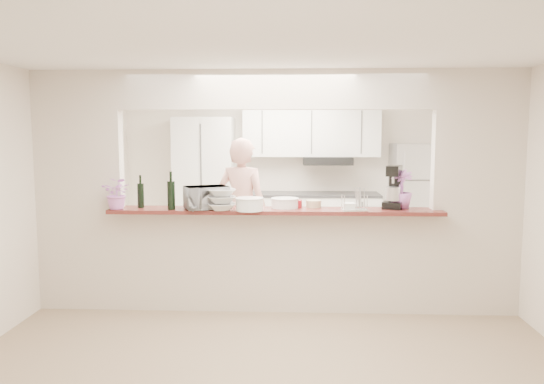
# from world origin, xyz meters

# --- Properties ---
(floor) EXTENTS (6.00, 6.00, 0.00)m
(floor) POSITION_xyz_m (0.00, 0.00, 0.00)
(floor) COLOR #9A8868
(floor) RESTS_ON ground
(tile_overlay) EXTENTS (5.00, 2.90, 0.01)m
(tile_overlay) POSITION_xyz_m (0.00, 1.55, 0.01)
(tile_overlay) COLOR beige
(tile_overlay) RESTS_ON floor
(partition) EXTENTS (5.00, 0.15, 2.50)m
(partition) POSITION_xyz_m (0.00, 0.00, 1.48)
(partition) COLOR beige
(partition) RESTS_ON floor
(bar_counter) EXTENTS (3.40, 0.38, 1.09)m
(bar_counter) POSITION_xyz_m (0.00, -0.00, 0.58)
(bar_counter) COLOR beige
(bar_counter) RESTS_ON floor
(kitchen_cabinets) EXTENTS (3.15, 0.62, 2.25)m
(kitchen_cabinets) POSITION_xyz_m (-0.19, 2.72, 0.97)
(kitchen_cabinets) COLOR silver
(kitchen_cabinets) RESTS_ON floor
(refrigerator) EXTENTS (0.75, 0.70, 1.70)m
(refrigerator) POSITION_xyz_m (2.05, 2.65, 0.85)
(refrigerator) COLOR #ADADB2
(refrigerator) RESTS_ON floor
(flower_left) EXTENTS (0.32, 0.29, 0.33)m
(flower_left) POSITION_xyz_m (-1.60, -0.15, 1.25)
(flower_left) COLOR #D973C1
(flower_left) RESTS_ON bar_counter
(wine_bottle_a) EXTENTS (0.08, 0.08, 0.39)m
(wine_bottle_a) POSITION_xyz_m (-1.05, -0.15, 1.24)
(wine_bottle_a) COLOR black
(wine_bottle_a) RESTS_ON bar_counter
(wine_bottle_b) EXTENTS (0.07, 0.07, 0.34)m
(wine_bottle_b) POSITION_xyz_m (-1.40, -0.03, 1.22)
(wine_bottle_b) COLOR black
(wine_bottle_b) RESTS_ON bar_counter
(toaster_oven) EXTENTS (0.51, 0.44, 0.23)m
(toaster_oven) POSITION_xyz_m (-0.70, -0.10, 1.21)
(toaster_oven) COLOR #A1A0A4
(toaster_oven) RESTS_ON bar_counter
(serving_bowls) EXTENTS (0.35, 0.35, 0.21)m
(serving_bowls) POSITION_xyz_m (-0.54, -0.17, 1.19)
(serving_bowls) COLOR silver
(serving_bowls) RESTS_ON bar_counter
(plate_stack_a) EXTENTS (0.28, 0.28, 0.13)m
(plate_stack_a) POSITION_xyz_m (-0.25, -0.19, 1.16)
(plate_stack_a) COLOR white
(plate_stack_a) RESTS_ON bar_counter
(plate_stack_b) EXTENTS (0.29, 0.29, 0.10)m
(plate_stack_b) POSITION_xyz_m (0.10, 0.03, 1.14)
(plate_stack_b) COLOR white
(plate_stack_b) RESTS_ON bar_counter
(red_bowl) EXTENTS (0.16, 0.16, 0.08)m
(red_bowl) POSITION_xyz_m (0.20, 0.08, 1.13)
(red_bowl) COLOR maroon
(red_bowl) RESTS_ON bar_counter
(tan_bowl) EXTENTS (0.16, 0.16, 0.07)m
(tan_bowl) POSITION_xyz_m (0.40, 0.08, 1.13)
(tan_bowl) COLOR tan
(tan_bowl) RESTS_ON bar_counter
(utensil_caddy) EXTENTS (0.26, 0.17, 0.23)m
(utensil_caddy) POSITION_xyz_m (0.80, -0.15, 1.19)
(utensil_caddy) COLOR silver
(utensil_caddy) RESTS_ON bar_counter
(stand_mixer) EXTENTS (0.28, 0.34, 0.44)m
(stand_mixer) POSITION_xyz_m (1.23, 0.06, 1.29)
(stand_mixer) COLOR black
(stand_mixer) RESTS_ON bar_counter
(flower_right) EXTENTS (0.25, 0.25, 0.40)m
(flower_right) POSITION_xyz_m (1.30, 0.05, 1.29)
(flower_right) COLOR #CD6FCF
(flower_right) RESTS_ON bar_counter
(person) EXTENTS (0.76, 0.61, 1.80)m
(person) POSITION_xyz_m (-0.45, 1.06, 0.90)
(person) COLOR tan
(person) RESTS_ON floor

